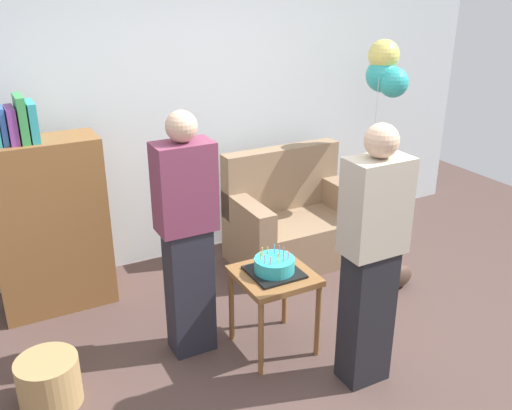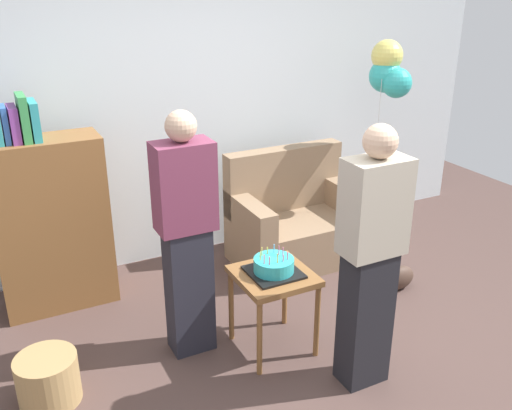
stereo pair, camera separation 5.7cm
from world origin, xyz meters
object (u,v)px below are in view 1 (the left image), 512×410
couch (293,222)px  handbag (397,277)px  side_table (274,285)px  person_blowing_candles (187,236)px  balloon_bunch (386,71)px  birthday_cake (274,266)px  wicker_basket (49,382)px  bookshelf (48,222)px  person_holding_cake (371,259)px

couch → handbag: (0.46, -0.86, -0.24)m
couch → side_table: size_ratio=1.94×
person_blowing_candles → handbag: bearing=16.2°
balloon_bunch → birthday_cake: bearing=-149.0°
balloon_bunch → couch: bearing=173.5°
person_blowing_candles → side_table: bearing=-9.7°
birthday_cake → side_table: bearing=-6.6°
wicker_basket → couch: bearing=22.6°
couch → bookshelf: size_ratio=0.68×
side_table → wicker_basket: size_ratio=1.57×
handbag → balloon_bunch: balloon_bunch is taller
balloon_bunch → side_table: bearing=-149.0°
side_table → wicker_basket: bearing=174.3°
bookshelf → wicker_basket: bearing=-102.5°
person_blowing_candles → birthday_cake: bearing=-9.7°
couch → side_table: couch is taller
person_holding_cake → handbag: (0.92, 0.74, -0.73)m
person_blowing_candles → person_holding_cake: 1.14m
person_holding_cake → handbag: size_ratio=5.82×
person_blowing_candles → couch: bearing=50.0°
couch → balloon_bunch: (0.83, -0.09, 1.26)m
person_holding_cake → birthday_cake: bearing=-35.8°
person_blowing_candles → wicker_basket: 1.16m
side_table → balloon_bunch: 2.19m
bookshelf → handbag: (2.44, -1.02, -0.59)m
bookshelf → handbag: size_ratio=5.76×
bookshelf → handbag: bearing=-22.7°
handbag → person_holding_cake: bearing=-141.3°
couch → handbag: size_ratio=3.93×
person_holding_cake → balloon_bunch: balloon_bunch is taller
person_holding_cake → handbag: person_holding_cake is taller
couch → balloon_bunch: size_ratio=0.59×
bookshelf → handbag: bookshelf is taller
bookshelf → balloon_bunch: 2.96m
bookshelf → wicker_basket: bookshelf is taller
wicker_basket → handbag: bearing=1.5°
birthday_cake → person_blowing_candles: (-0.49, 0.25, 0.22)m
birthday_cake → balloon_bunch: balloon_bunch is taller
birthday_cake → wicker_basket: size_ratio=0.89×
bookshelf → birthday_cake: size_ratio=5.04×
bookshelf → person_blowing_candles: bearing=-54.8°
couch → side_table: (-0.80, -1.07, 0.14)m
bookshelf → handbag: 2.71m
side_table → handbag: 1.33m
birthday_cake → wicker_basket: (-1.42, 0.14, -0.47)m
couch → handbag: 1.00m
couch → birthday_cake: couch is taller
bookshelf → birthday_cake: bookshelf is taller
birthday_cake → wicker_basket: bearing=174.3°
person_holding_cake → balloon_bunch: 2.12m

